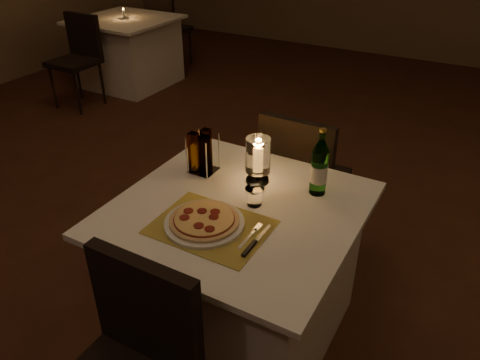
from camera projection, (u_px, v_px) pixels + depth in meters
The scene contains 16 objects.
floor at pixel (223, 288), 2.61m from camera, with size 8.00×10.00×0.02m, color #492517.
main_table at pixel (238, 272), 2.16m from camera, with size 1.00×1.00×0.74m.
chair_far at pixel (301, 172), 2.61m from camera, with size 0.42×0.42×0.90m.
placemat at pixel (211, 227), 1.85m from camera, with size 0.45×0.34×0.00m, color #B19A3D.
plate at pixel (204, 223), 1.86m from camera, with size 0.32×0.32×0.01m, color white.
pizza at pixel (204, 220), 1.85m from camera, with size 0.28×0.28×0.02m.
fork at pixel (252, 234), 1.80m from camera, with size 0.02×0.18×0.00m.
knife at pixel (252, 245), 1.74m from camera, with size 0.02×0.22×0.01m.
tumbler at pixel (254, 197), 1.97m from camera, with size 0.08×0.08×0.08m, color white, non-canonical shape.
water_bottle at pixel (319, 168), 2.01m from camera, with size 0.07×0.07×0.31m.
hurricane_candle at pixel (258, 157), 2.09m from camera, with size 0.11×0.11×0.22m.
cruet_caddy at pixel (202, 154), 2.18m from camera, with size 0.12×0.12×0.21m.
neighbor_table_left at pixel (128, 52), 5.30m from camera, with size 1.00×1.00×0.74m.
neighbor_chair_la at pixel (79, 52), 4.68m from camera, with size 0.42×0.42×0.90m.
neighbor_chair_lb at pixel (165, 23), 5.75m from camera, with size 0.42×0.42×0.90m.
neighbor_candle_left at pixel (124, 14), 5.09m from camera, with size 0.03×0.03×0.11m.
Camera 1 is at (1.03, -1.63, 1.85)m, focal length 35.00 mm.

